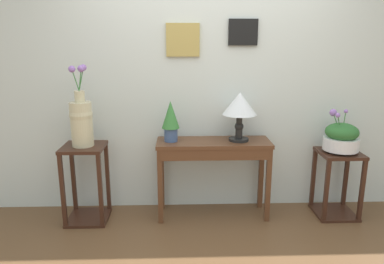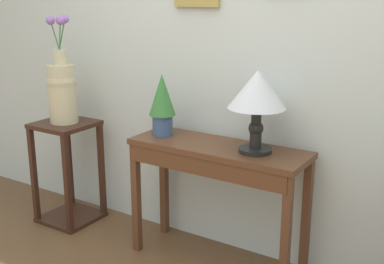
{
  "view_description": "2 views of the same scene",
  "coord_description": "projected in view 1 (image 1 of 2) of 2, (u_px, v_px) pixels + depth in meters",
  "views": [
    {
      "loc": [
        -0.28,
        -2.19,
        1.65
      ],
      "look_at": [
        -0.17,
        0.97,
        0.86
      ],
      "focal_mm": 33.67,
      "sensor_mm": 36.0,
      "label": 1
    },
    {
      "loc": [
        1.39,
        -1.33,
        1.6
      ],
      "look_at": [
        -0.17,
        1.09,
        0.79
      ],
      "focal_mm": 46.43,
      "sensor_mm": 36.0,
      "label": 2
    }
  ],
  "objects": [
    {
      "name": "back_wall_with_art",
      "position": [
        208.0,
        69.0,
        3.47
      ],
      "size": [
        9.0,
        0.13,
        2.8
      ],
      "color": "silver",
      "rests_on": "ground"
    },
    {
      "name": "planter_bowl_wide_right",
      "position": [
        341.0,
        137.0,
        3.36
      ],
      "size": [
        0.33,
        0.33,
        0.4
      ],
      "color": "silver",
      "rests_on": "pedestal_stand_right"
    },
    {
      "name": "table_lamp",
      "position": [
        240.0,
        106.0,
        3.3
      ],
      "size": [
        0.32,
        0.32,
        0.46
      ],
      "color": "black",
      "rests_on": "console_table"
    },
    {
      "name": "pedestal_stand_right",
      "position": [
        337.0,
        184.0,
        3.48
      ],
      "size": [
        0.38,
        0.38,
        0.65
      ],
      "color": "#381E14",
      "rests_on": "ground"
    },
    {
      "name": "potted_plant_on_console",
      "position": [
        171.0,
        119.0,
        3.31
      ],
      "size": [
        0.16,
        0.16,
        0.38
      ],
      "color": "#3D5684",
      "rests_on": "console_table"
    },
    {
      "name": "pedestal_stand_left",
      "position": [
        86.0,
        183.0,
        3.37
      ],
      "size": [
        0.38,
        0.38,
        0.74
      ],
      "color": "#381E14",
      "rests_on": "ground"
    },
    {
      "name": "flower_vase_tall_left",
      "position": [
        81.0,
        119.0,
        3.21
      ],
      "size": [
        0.2,
        0.2,
        0.73
      ],
      "color": "beige",
      "rests_on": "pedestal_stand_left"
    },
    {
      "name": "console_table",
      "position": [
        214.0,
        154.0,
        3.38
      ],
      "size": [
        1.06,
        0.36,
        0.75
      ],
      "color": "#56331E",
      "rests_on": "ground"
    }
  ]
}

